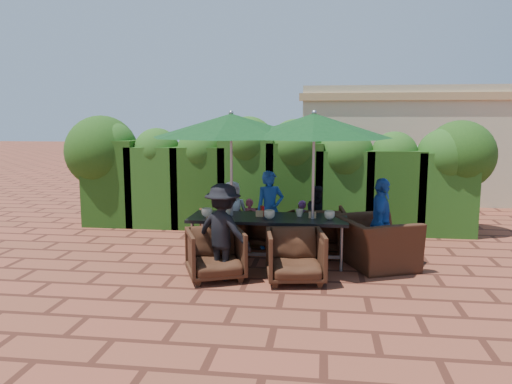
# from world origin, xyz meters

# --- Properties ---
(ground) EXTENTS (80.00, 80.00, 0.00)m
(ground) POSITION_xyz_m (0.00, 0.00, 0.00)
(ground) COLOR brown
(ground) RESTS_ON ground
(dining_table) EXTENTS (2.55, 0.90, 0.75)m
(dining_table) POSITION_xyz_m (0.20, -0.21, 0.68)
(dining_table) COLOR black
(dining_table) RESTS_ON ground
(umbrella_left) EXTENTS (2.62, 2.62, 2.46)m
(umbrella_left) POSITION_xyz_m (-0.41, -0.16, 2.21)
(umbrella_left) COLOR gray
(umbrella_left) RESTS_ON ground
(umbrella_right) EXTENTS (2.42, 2.42, 2.46)m
(umbrella_right) POSITION_xyz_m (0.92, -0.27, 2.21)
(umbrella_right) COLOR gray
(umbrella_right) RESTS_ON ground
(chair_far_left) EXTENTS (0.93, 0.90, 0.76)m
(chair_far_left) POSITION_xyz_m (-0.75, 0.66, 0.38)
(chair_far_left) COLOR black
(chair_far_left) RESTS_ON ground
(chair_far_mid) EXTENTS (0.92, 0.89, 0.74)m
(chair_far_mid) POSITION_xyz_m (0.10, 0.83, 0.37)
(chair_far_mid) COLOR black
(chair_far_mid) RESTS_ON ground
(chair_far_right) EXTENTS (0.87, 0.82, 0.84)m
(chair_far_right) POSITION_xyz_m (1.05, 0.75, 0.42)
(chair_far_right) COLOR black
(chair_far_right) RESTS_ON ground
(chair_near_left) EXTENTS (1.02, 0.99, 0.82)m
(chair_near_left) POSITION_xyz_m (-0.47, -1.17, 0.41)
(chair_near_left) COLOR black
(chair_near_left) RESTS_ON ground
(chair_near_right) EXTENTS (0.92, 0.88, 0.83)m
(chair_near_right) POSITION_xyz_m (0.70, -1.15, 0.41)
(chair_near_right) COLOR black
(chair_near_right) RESTS_ON ground
(chair_end_right) EXTENTS (1.17, 1.40, 1.04)m
(chair_end_right) POSITION_xyz_m (1.91, -0.23, 0.52)
(chair_end_right) COLOR black
(chair_end_right) RESTS_ON ground
(adult_far_left) EXTENTS (0.65, 0.48, 1.19)m
(adult_far_left) POSITION_xyz_m (-0.58, 0.84, 0.59)
(adult_far_left) COLOR silver
(adult_far_left) RESTS_ON ground
(adult_far_mid) EXTENTS (0.63, 0.58, 1.40)m
(adult_far_mid) POSITION_xyz_m (0.14, 0.68, 0.70)
(adult_far_mid) COLOR #1F50A8
(adult_far_mid) RESTS_ON ground
(adult_far_right) EXTENTS (0.63, 0.52, 1.14)m
(adult_far_right) POSITION_xyz_m (1.00, 0.77, 0.57)
(adult_far_right) COLOR black
(adult_far_right) RESTS_ON ground
(adult_near_left) EXTENTS (0.99, 0.75, 1.41)m
(adult_near_left) POSITION_xyz_m (-0.35, -1.14, 0.70)
(adult_near_left) COLOR black
(adult_near_left) RESTS_ON ground
(adult_end_right) EXTENTS (0.51, 0.87, 1.41)m
(adult_end_right) POSITION_xyz_m (1.99, -0.17, 0.70)
(adult_end_right) COLOR #1F50A8
(adult_end_right) RESTS_ON ground
(child_left) EXTENTS (0.31, 0.25, 0.86)m
(child_left) POSITION_xyz_m (-0.27, 0.90, 0.43)
(child_left) COLOR #C84658
(child_left) RESTS_ON ground
(child_right) EXTENTS (0.38, 0.35, 0.85)m
(child_right) POSITION_xyz_m (0.70, 0.89, 0.42)
(child_right) COLOR #95479A
(child_right) RESTS_ON ground
(pedestrian_a) EXTENTS (1.61, 1.18, 1.64)m
(pedestrian_a) POSITION_xyz_m (1.53, 4.23, 0.82)
(pedestrian_a) COLOR #258936
(pedestrian_a) RESTS_ON ground
(pedestrian_b) EXTENTS (0.88, 0.66, 1.64)m
(pedestrian_b) POSITION_xyz_m (2.22, 4.43, 0.82)
(pedestrian_b) COLOR #C84658
(pedestrian_b) RESTS_ON ground
(pedestrian_c) EXTENTS (1.18, 0.84, 1.68)m
(pedestrian_c) POSITION_xyz_m (3.29, 4.45, 0.84)
(pedestrian_c) COLOR gray
(pedestrian_c) RESTS_ON ground
(cup_a) EXTENTS (0.18, 0.18, 0.14)m
(cup_a) POSITION_xyz_m (-0.78, -0.34, 0.82)
(cup_a) COLOR beige
(cup_a) RESTS_ON dining_table
(cup_b) EXTENTS (0.15, 0.15, 0.14)m
(cup_b) POSITION_xyz_m (-0.48, -0.10, 0.82)
(cup_b) COLOR beige
(cup_b) RESTS_ON dining_table
(cup_c) EXTENTS (0.18, 0.18, 0.14)m
(cup_c) POSITION_xyz_m (0.24, -0.36, 0.82)
(cup_c) COLOR beige
(cup_c) RESTS_ON dining_table
(cup_d) EXTENTS (0.13, 0.13, 0.12)m
(cup_d) POSITION_xyz_m (0.70, -0.10, 0.81)
(cup_d) COLOR beige
(cup_d) RESTS_ON dining_table
(cup_e) EXTENTS (0.17, 0.17, 0.13)m
(cup_e) POSITION_xyz_m (1.19, -0.27, 0.82)
(cup_e) COLOR beige
(cup_e) RESTS_ON dining_table
(ketchup_bottle) EXTENTS (0.04, 0.04, 0.17)m
(ketchup_bottle) POSITION_xyz_m (0.11, -0.18, 0.83)
(ketchup_bottle) COLOR #B20C0A
(ketchup_bottle) RESTS_ON dining_table
(sauce_bottle) EXTENTS (0.04, 0.04, 0.17)m
(sauce_bottle) POSITION_xyz_m (0.08, -0.12, 0.83)
(sauce_bottle) COLOR #4C230C
(sauce_bottle) RESTS_ON dining_table
(serving_tray) EXTENTS (0.35, 0.25, 0.02)m
(serving_tray) POSITION_xyz_m (-0.59, -0.37, 0.76)
(serving_tray) COLOR #A3754F
(serving_tray) RESTS_ON dining_table
(number_block_left) EXTENTS (0.12, 0.06, 0.10)m
(number_block_left) POSITION_xyz_m (0.06, -0.21, 0.80)
(number_block_left) COLOR tan
(number_block_left) RESTS_ON dining_table
(number_block_right) EXTENTS (0.12, 0.06, 0.10)m
(number_block_right) POSITION_xyz_m (0.91, -0.21, 0.80)
(number_block_right) COLOR tan
(number_block_right) RESTS_ON dining_table
(hedge_wall) EXTENTS (9.10, 1.60, 2.40)m
(hedge_wall) POSITION_xyz_m (-0.11, 2.32, 1.28)
(hedge_wall) COLOR black
(hedge_wall) RESTS_ON ground
(building) EXTENTS (6.20, 3.08, 3.20)m
(building) POSITION_xyz_m (3.50, 6.99, 1.61)
(building) COLOR #C4B691
(building) RESTS_ON ground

